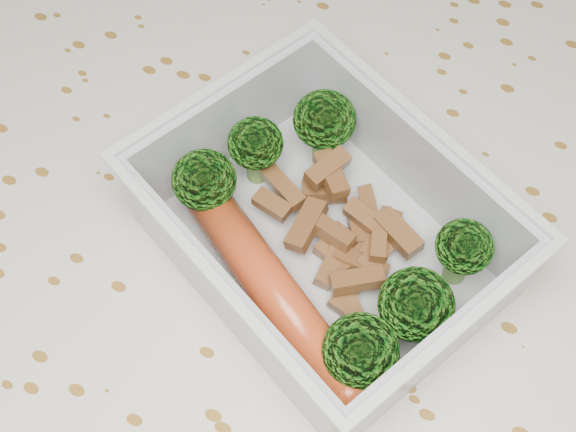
% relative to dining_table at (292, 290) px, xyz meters
% --- Properties ---
extents(dining_table, '(1.40, 0.90, 0.75)m').
position_rel_dining_table_xyz_m(dining_table, '(0.00, 0.00, 0.00)').
color(dining_table, brown).
rests_on(dining_table, ground).
extents(tablecloth, '(1.46, 0.96, 0.19)m').
position_rel_dining_table_xyz_m(tablecloth, '(0.00, 0.00, 0.05)').
color(tablecloth, silver).
rests_on(tablecloth, dining_table).
extents(lunch_container, '(0.24, 0.22, 0.07)m').
position_rel_dining_table_xyz_m(lunch_container, '(0.02, -0.01, 0.11)').
color(lunch_container, silver).
rests_on(lunch_container, tablecloth).
extents(broccoli_florets, '(0.18, 0.16, 0.05)m').
position_rel_dining_table_xyz_m(broccoli_florets, '(0.03, -0.01, 0.13)').
color(broccoli_florets, '#608C3F').
rests_on(broccoli_florets, lunch_container).
extents(meat_pile, '(0.11, 0.09, 0.03)m').
position_rel_dining_table_xyz_m(meat_pile, '(0.03, 0.00, 0.11)').
color(meat_pile, brown).
rests_on(meat_pile, lunch_container).
extents(sausage, '(0.15, 0.10, 0.03)m').
position_rel_dining_table_xyz_m(sausage, '(0.01, -0.05, 0.11)').
color(sausage, '#BF431C').
rests_on(sausage, lunch_container).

